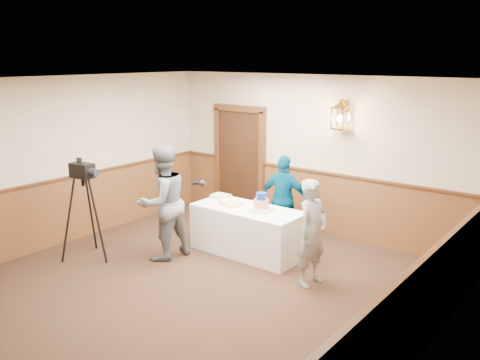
# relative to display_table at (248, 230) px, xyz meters

# --- Properties ---
(ground) EXTENTS (7.00, 7.00, 0.00)m
(ground) POSITION_rel_display_table_xyz_m (0.23, -1.90, -0.38)
(ground) COLOR black
(ground) RESTS_ON ground
(room_shell) EXTENTS (6.02, 7.02, 2.81)m
(room_shell) POSITION_rel_display_table_xyz_m (0.18, -1.45, 1.15)
(room_shell) COLOR tan
(room_shell) RESTS_ON ground
(display_table) EXTENTS (1.80, 0.80, 0.75)m
(display_table) POSITION_rel_display_table_xyz_m (0.00, 0.00, 0.00)
(display_table) COLOR white
(display_table) RESTS_ON ground
(tiered_cake) EXTENTS (0.32, 0.32, 0.30)m
(tiered_cake) POSITION_rel_display_table_xyz_m (0.27, -0.01, 0.49)
(tiered_cake) COLOR #F1E8BA
(tiered_cake) RESTS_ON display_table
(sheet_cake_yellow) EXTENTS (0.41, 0.36, 0.07)m
(sheet_cake_yellow) POSITION_rel_display_table_xyz_m (-0.33, -0.03, 0.41)
(sheet_cake_yellow) COLOR #F4EF92
(sheet_cake_yellow) RESTS_ON display_table
(sheet_cake_green) EXTENTS (0.30, 0.25, 0.07)m
(sheet_cake_green) POSITION_rel_display_table_xyz_m (-0.70, 0.17, 0.41)
(sheet_cake_green) COLOR #A4D495
(sheet_cake_green) RESTS_ON display_table
(interviewer) EXTENTS (1.53, 0.96, 1.81)m
(interviewer) POSITION_rel_display_table_xyz_m (-0.92, -0.97, 0.53)
(interviewer) COLOR slate
(interviewer) RESTS_ON ground
(baker) EXTENTS (0.42, 0.58, 1.50)m
(baker) POSITION_rel_display_table_xyz_m (1.39, -0.37, 0.37)
(baker) COLOR gray
(baker) RESTS_ON ground
(assistant_p) EXTENTS (0.93, 0.52, 1.50)m
(assistant_p) POSITION_rel_display_table_xyz_m (0.17, 0.79, 0.37)
(assistant_p) COLOR navy
(assistant_p) RESTS_ON ground
(tv_camera_rig) EXTENTS (0.60, 0.56, 1.53)m
(tv_camera_rig) POSITION_rel_display_table_xyz_m (-1.85, -1.73, 0.31)
(tv_camera_rig) COLOR black
(tv_camera_rig) RESTS_ON ground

